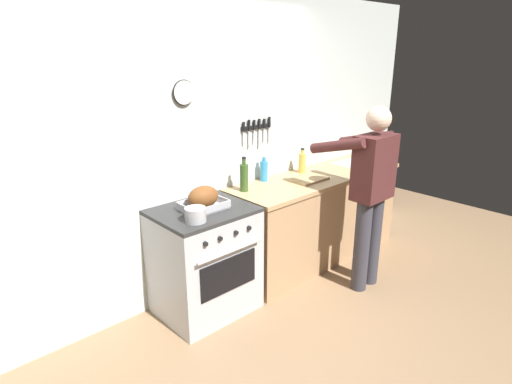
{
  "coord_description": "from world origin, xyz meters",
  "views": [
    {
      "loc": [
        -2.03,
        -1.59,
        2.09
      ],
      "look_at": [
        0.23,
        0.85,
        0.98
      ],
      "focal_mm": 29.77,
      "sensor_mm": 36.0,
      "label": 1
    }
  ],
  "objects_px": {
    "person_cook": "(370,188)",
    "cutting_board": "(309,179)",
    "stove": "(205,261)",
    "saucepan": "(195,215)",
    "bottle_cooking_oil": "(302,163)",
    "bottle_dish_soap": "(264,170)",
    "roasting_pan": "(203,199)",
    "bottle_olive_oil": "(244,177)"
  },
  "relations": [
    {
      "from": "person_cook",
      "to": "cutting_board",
      "type": "height_order",
      "value": "person_cook"
    },
    {
      "from": "cutting_board",
      "to": "stove",
      "type": "bearing_deg",
      "value": 177.69
    },
    {
      "from": "saucepan",
      "to": "cutting_board",
      "type": "distance_m",
      "value": 1.41
    },
    {
      "from": "bottle_cooking_oil",
      "to": "bottle_dish_soap",
      "type": "bearing_deg",
      "value": 173.04
    },
    {
      "from": "roasting_pan",
      "to": "saucepan",
      "type": "distance_m",
      "value": 0.26
    },
    {
      "from": "roasting_pan",
      "to": "cutting_board",
      "type": "height_order",
      "value": "roasting_pan"
    },
    {
      "from": "saucepan",
      "to": "cutting_board",
      "type": "xyz_separation_m",
      "value": [
        1.4,
        0.12,
        -0.04
      ]
    },
    {
      "from": "saucepan",
      "to": "bottle_cooking_oil",
      "type": "height_order",
      "value": "bottle_cooking_oil"
    },
    {
      "from": "roasting_pan",
      "to": "bottle_cooking_oil",
      "type": "relative_size",
      "value": 1.39
    },
    {
      "from": "person_cook",
      "to": "bottle_dish_soap",
      "type": "xyz_separation_m",
      "value": [
        -0.42,
        0.9,
        0.05
      ]
    },
    {
      "from": "roasting_pan",
      "to": "bottle_dish_soap",
      "type": "height_order",
      "value": "bottle_dish_soap"
    },
    {
      "from": "person_cook",
      "to": "bottle_dish_soap",
      "type": "distance_m",
      "value": 1.0
    },
    {
      "from": "stove",
      "to": "bottle_olive_oil",
      "type": "distance_m",
      "value": 0.81
    },
    {
      "from": "bottle_olive_oil",
      "to": "bottle_dish_soap",
      "type": "xyz_separation_m",
      "value": [
        0.34,
        0.1,
        -0.03
      ]
    },
    {
      "from": "saucepan",
      "to": "bottle_cooking_oil",
      "type": "xyz_separation_m",
      "value": [
        1.55,
        0.33,
        0.05
      ]
    },
    {
      "from": "person_cook",
      "to": "saucepan",
      "type": "bearing_deg",
      "value": 70.29
    },
    {
      "from": "stove",
      "to": "bottle_dish_soap",
      "type": "distance_m",
      "value": 1.07
    },
    {
      "from": "person_cook",
      "to": "bottle_cooking_oil",
      "type": "height_order",
      "value": "person_cook"
    },
    {
      "from": "stove",
      "to": "cutting_board",
      "type": "bearing_deg",
      "value": -2.31
    },
    {
      "from": "roasting_pan",
      "to": "bottle_olive_oil",
      "type": "distance_m",
      "value": 0.55
    },
    {
      "from": "person_cook",
      "to": "bottle_dish_soap",
      "type": "bearing_deg",
      "value": 24.15
    },
    {
      "from": "bottle_olive_oil",
      "to": "bottle_cooking_oil",
      "type": "distance_m",
      "value": 0.82
    },
    {
      "from": "stove",
      "to": "bottle_dish_soap",
      "type": "xyz_separation_m",
      "value": [
        0.89,
        0.22,
        0.55
      ]
    },
    {
      "from": "bottle_olive_oil",
      "to": "cutting_board",
      "type": "bearing_deg",
      "value": -14.18
    },
    {
      "from": "cutting_board",
      "to": "bottle_olive_oil",
      "type": "xyz_separation_m",
      "value": [
        -0.68,
        0.17,
        0.12
      ]
    },
    {
      "from": "saucepan",
      "to": "bottle_olive_oil",
      "type": "xyz_separation_m",
      "value": [
        0.73,
        0.29,
        0.08
      ]
    },
    {
      "from": "roasting_pan",
      "to": "bottle_cooking_oil",
      "type": "bearing_deg",
      "value": 7.03
    },
    {
      "from": "bottle_dish_soap",
      "to": "bottle_cooking_oil",
      "type": "height_order",
      "value": "bottle_cooking_oil"
    },
    {
      "from": "stove",
      "to": "bottle_cooking_oil",
      "type": "xyz_separation_m",
      "value": [
        1.37,
        0.17,
        0.56
      ]
    },
    {
      "from": "roasting_pan",
      "to": "saucepan",
      "type": "height_order",
      "value": "roasting_pan"
    },
    {
      "from": "cutting_board",
      "to": "bottle_olive_oil",
      "type": "distance_m",
      "value": 0.71
    },
    {
      "from": "roasting_pan",
      "to": "bottle_cooking_oil",
      "type": "xyz_separation_m",
      "value": [
        1.36,
        0.17,
        0.02
      ]
    },
    {
      "from": "cutting_board",
      "to": "bottle_cooking_oil",
      "type": "height_order",
      "value": "bottle_cooking_oil"
    },
    {
      "from": "bottle_dish_soap",
      "to": "bottle_cooking_oil",
      "type": "relative_size",
      "value": 0.98
    },
    {
      "from": "bottle_olive_oil",
      "to": "saucepan",
      "type": "bearing_deg",
      "value": -158.23
    },
    {
      "from": "person_cook",
      "to": "roasting_pan",
      "type": "bearing_deg",
      "value": 61.58
    },
    {
      "from": "bottle_olive_oil",
      "to": "bottle_dish_soap",
      "type": "relative_size",
      "value": 1.25
    },
    {
      "from": "roasting_pan",
      "to": "cutting_board",
      "type": "relative_size",
      "value": 0.98
    },
    {
      "from": "saucepan",
      "to": "bottle_dish_soap",
      "type": "height_order",
      "value": "bottle_dish_soap"
    },
    {
      "from": "saucepan",
      "to": "bottle_dish_soap",
      "type": "distance_m",
      "value": 1.14
    },
    {
      "from": "bottle_dish_soap",
      "to": "bottle_cooking_oil",
      "type": "bearing_deg",
      "value": -6.96
    },
    {
      "from": "stove",
      "to": "cutting_board",
      "type": "height_order",
      "value": "cutting_board"
    }
  ]
}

